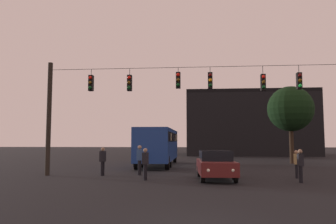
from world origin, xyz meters
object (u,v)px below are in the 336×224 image
city_bus (159,143)px  pedestrian_crossing_left (145,162)px  pedestrian_crossing_center (296,163)px  pedestrian_trailing (140,158)px  pedestrian_near_bus (300,164)px  pedestrian_crossing_right (103,160)px  car_near_right (216,164)px  tree_left_silhouette (290,109)px

city_bus → pedestrian_crossing_left: (0.52, -10.53, -0.93)m
city_bus → pedestrian_crossing_center: city_bus is taller
city_bus → pedestrian_trailing: city_bus is taller
city_bus → pedestrian_near_bus: 13.75m
pedestrian_crossing_right → pedestrian_near_bus: (10.63, -2.43, -0.02)m
car_near_right → pedestrian_trailing: (-4.43, 1.90, 0.22)m
city_bus → tree_left_silhouette: (11.84, 3.49, 3.12)m
city_bus → pedestrian_near_bus: size_ratio=6.75×
pedestrian_crossing_center → tree_left_silhouette: (3.16, 12.39, 4.13)m
car_near_right → pedestrian_crossing_center: bearing=12.0°
car_near_right → pedestrian_crossing_left: (-3.68, -0.68, 0.14)m
city_bus → pedestrian_crossing_left: city_bus is taller
pedestrian_trailing → car_near_right: bearing=-23.2°
pedestrian_crossing_left → city_bus: bearing=92.8°
pedestrian_trailing → tree_left_silhouette: tree_left_silhouette is taller
tree_left_silhouette → pedestrian_crossing_right: bearing=-139.8°
pedestrian_near_bus → pedestrian_trailing: size_ratio=0.92×
car_near_right → pedestrian_near_bus: 4.22m
car_near_right → pedestrian_near_bus: pedestrian_near_bus is taller
pedestrian_crossing_left → pedestrian_crossing_center: size_ratio=1.08×
car_near_right → pedestrian_crossing_left: 3.75m
city_bus → pedestrian_crossing_right: size_ratio=6.62×
pedestrian_crossing_left → pedestrian_crossing_center: (8.15, 1.64, -0.08)m
pedestrian_crossing_center → pedestrian_trailing: bearing=173.9°
pedestrian_crossing_right → pedestrian_crossing_left: bearing=-35.3°
city_bus → pedestrian_near_bus: bearing=-52.8°
car_near_right → pedestrian_trailing: pedestrian_trailing is taller
pedestrian_trailing → tree_left_silhouette: bearing=43.5°
pedestrian_crossing_left → pedestrian_crossing_center: 8.32m
pedestrian_crossing_center → pedestrian_crossing_right: pedestrian_crossing_right is taller
pedestrian_crossing_right → pedestrian_near_bus: pedestrian_crossing_right is taller
tree_left_silhouette → pedestrian_crossing_left: bearing=-128.9°
pedestrian_crossing_left → pedestrian_trailing: 2.69m
car_near_right → pedestrian_trailing: size_ratio=2.49×
city_bus → pedestrian_crossing_left: bearing=-87.2°
pedestrian_trailing → city_bus: bearing=88.4°
city_bus → car_near_right: 10.76m
city_bus → pedestrian_trailing: 8.00m
pedestrian_crossing_center → pedestrian_crossing_right: size_ratio=0.92×
pedestrian_crossing_center → pedestrian_trailing: 8.96m
pedestrian_crossing_left → pedestrian_trailing: pedestrian_trailing is taller
pedestrian_near_bus → pedestrian_trailing: (-8.51, 2.98, 0.09)m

